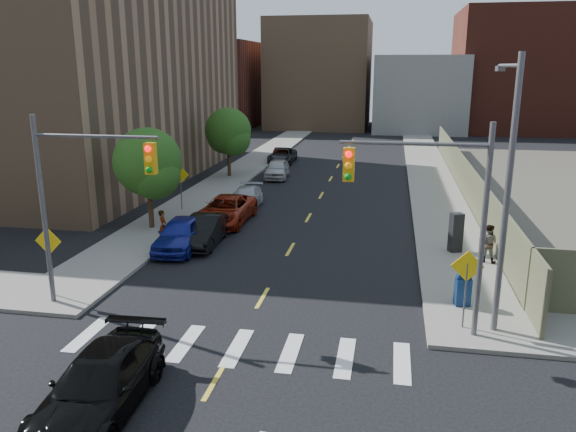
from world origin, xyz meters
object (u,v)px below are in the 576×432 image
at_px(mailbox, 463,289).
at_px(pedestrian_east, 488,243).
at_px(parked_car_white, 277,169).
at_px(parked_car_blue, 181,234).
at_px(pedestrian_west, 163,226).
at_px(parked_car_red, 226,210).
at_px(payphone, 456,232).
at_px(parked_car_grey, 282,156).
at_px(parked_car_silver, 246,198).
at_px(parked_car_maroon, 281,155).
at_px(black_sedan, 100,384).
at_px(parked_car_black, 204,231).

bearing_deg(mailbox, pedestrian_east, 63.24).
bearing_deg(pedestrian_east, parked_car_white, -34.94).
xyz_separation_m(parked_car_blue, pedestrian_west, (-1.09, 0.50, 0.19)).
xyz_separation_m(parked_car_blue, parked_car_red, (0.80, 4.91, -0.02)).
bearing_deg(payphone, parked_car_grey, 95.87).
bearing_deg(parked_car_grey, parked_car_silver, -87.41).
distance_m(parked_car_blue, parked_car_maroon, 26.59).
distance_m(parked_car_white, pedestrian_east, 22.45).
xyz_separation_m(parked_car_white, black_sedan, (1.81, -31.39, 0.02)).
height_order(parked_car_black, parked_car_white, parked_car_white).
relative_size(parked_car_white, black_sedan, 0.83).
relative_size(parked_car_silver, mailbox, 3.33).
bearing_deg(black_sedan, parked_car_white, 90.63).
bearing_deg(parked_car_silver, payphone, -34.37).
distance_m(parked_car_grey, pedestrian_west, 25.31).
xyz_separation_m(parked_car_silver, mailbox, (11.58, -13.33, 0.15)).
relative_size(parked_car_black, mailbox, 3.35).
relative_size(parked_car_blue, parked_car_grey, 0.96).
bearing_deg(parked_car_black, parked_car_maroon, 90.63).
height_order(parked_car_blue, parked_car_black, parked_car_blue).
relative_size(parked_car_silver, payphone, 2.35).
bearing_deg(payphone, black_sedan, -147.37).
bearing_deg(pedestrian_east, parked_car_grey, -41.84).
relative_size(parked_car_maroon, parked_car_grey, 0.78).
distance_m(parked_car_black, payphone, 12.10).
bearing_deg(parked_car_grey, black_sedan, -86.69).
bearing_deg(parked_car_black, parked_car_white, 87.72).
bearing_deg(parked_car_black, parked_car_red, 89.19).
distance_m(parked_car_grey, payphone, 27.44).
bearing_deg(parked_car_silver, pedestrian_east, -36.02).
distance_m(parked_car_grey, black_sedan, 38.79).
height_order(parked_car_black, pedestrian_west, pedestrian_west).
height_order(payphone, pedestrian_west, payphone).
distance_m(parked_car_grey, pedestrian_east, 29.13).
distance_m(parked_car_silver, parked_car_grey, 17.20).
bearing_deg(parked_car_grey, pedestrian_west, -93.26).
bearing_deg(parked_car_grey, payphone, -62.61).
xyz_separation_m(parked_car_blue, parked_car_grey, (-0.02, 25.79, -0.12)).
relative_size(parked_car_grey, black_sedan, 0.92).
xyz_separation_m(parked_car_black, parked_car_white, (0.09, 17.56, 0.01)).
xyz_separation_m(parked_car_white, parked_car_grey, (-0.99, 7.29, -0.08)).
distance_m(payphone, pedestrian_west, 14.09).
relative_size(black_sedan, pedestrian_east, 3.01).
distance_m(parked_car_silver, parked_car_maroon, 18.02).
xyz_separation_m(parked_car_red, parked_car_silver, (0.21, 3.71, -0.13)).
height_order(parked_car_blue, mailbox, parked_car_blue).
relative_size(parked_car_grey, pedestrian_east, 2.77).
bearing_deg(pedestrian_east, parked_car_silver, -13.09).
bearing_deg(black_sedan, parked_car_silver, 92.04).
height_order(parked_car_black, black_sedan, black_sedan).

